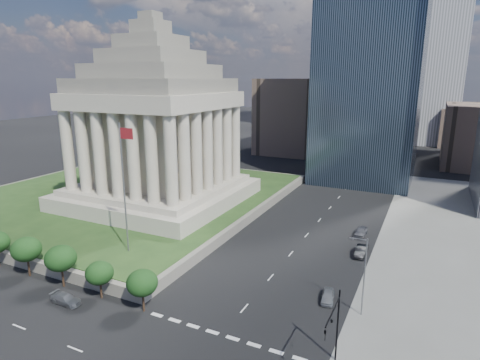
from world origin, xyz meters
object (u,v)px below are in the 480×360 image
Objects in this scene: traffic_signal_ne at (334,324)px; street_lamp_north at (363,272)px; flagpole at (124,182)px; parked_sedan_far at (361,232)px; war_memorial at (155,111)px; parked_sedan_near at (328,296)px; parked_sedan_mid at (361,251)px; suv_grey at (66,299)px.

street_lamp_north is at bearing 85.81° from traffic_signal_ne.
street_lamp_north is (35.16, 1.00, -7.45)m from flagpole.
war_memorial is at bearing -174.21° from parked_sedan_far.
parked_sedan_far reaches higher than parked_sedan_near.
parked_sedan_near is 24.80m from parked_sedan_far.
war_memorial is 9.79× the size of parked_sedan_near.
parked_sedan_near is (43.00, -21.66, -20.72)m from war_memorial.
war_memorial is 8.31× the size of parked_sedan_mid.
parked_sedan_near reaches higher than suv_grey.
war_memorial is 4.88× the size of traffic_signal_ne.
flagpole is 35.95m from street_lamp_north.
flagpole is 4.26× the size of parked_sedan_mid.
street_lamp_north is 37.52m from suv_grey.
parked_sedan_mid is (-2.79, 17.42, -4.89)m from street_lamp_north.
traffic_signal_ne is at bearing -85.59° from parked_sedan_mid.
parked_sedan_far is (30.12, 40.13, 0.15)m from suv_grey.
war_memorial is 44.34m from suv_grey.
parked_sedan_near is 16.16m from parked_sedan_mid.
suv_grey is 0.95× the size of parked_sedan_far.
flagpole is 39.23m from parked_sedan_mid.
suv_grey is at bearing -125.27° from parked_sedan_far.
flagpole is 4.55× the size of suv_grey.
street_lamp_north reaches higher than suv_grey.
parked_sedan_far is (-4.33, 26.13, -4.87)m from street_lamp_north.
parked_sedan_mid is 1.01× the size of parked_sedan_far.
war_memorial is at bearing 173.35° from parked_sedan_mid.
flagpole is at bearing -137.03° from parked_sedan_far.
war_memorial is at bearing 143.88° from parked_sedan_near.
flagpole is 33.32m from parked_sedan_near.
parked_sedan_far is at bearing 41.35° from flagpole.
parked_sedan_far is (30.83, 27.13, -12.32)m from flagpole.
parked_sedan_near is at bearing 105.48° from traffic_signal_ne.
war_memorial is 49.39m from parked_sedan_mid.
street_lamp_north is 2.13× the size of parked_sedan_mid.
flagpole reaches higher than parked_sedan_near.
parked_sedan_far is at bearing 99.40° from street_lamp_north.
parked_sedan_near is at bearing 4.33° from flagpole.
traffic_signal_ne is 0.80× the size of street_lamp_north.
flagpole is 2.50× the size of traffic_signal_ne.
flagpole is at bearing 163.29° from traffic_signal_ne.
parked_sedan_far is at bearing 100.48° from parked_sedan_mid.
street_lamp_north is 2.51× the size of parked_sedan_near.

